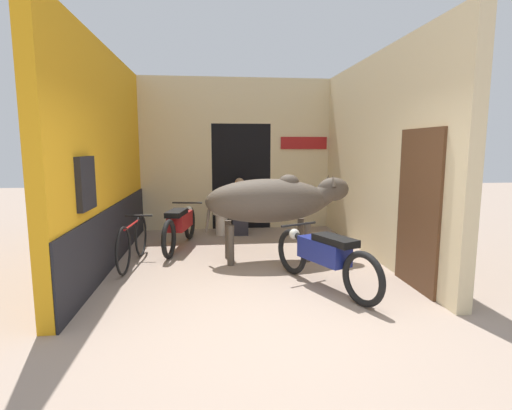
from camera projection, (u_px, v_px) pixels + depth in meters
ground_plane at (267, 325)px, 4.11m from camera, size 30.00×30.00×0.00m
wall_left_shopfront at (105, 162)px, 6.07m from camera, size 0.25×4.97×3.30m
wall_back_with_doorway at (238, 164)px, 9.09m from camera, size 4.15×0.93×3.30m
wall_right_with_door at (378, 159)px, 6.50m from camera, size 0.22×4.97×3.30m
cow at (273, 201)px, 6.36m from camera, size 2.36×0.83×1.39m
motorcycle_near at (324, 255)px, 5.13m from camera, size 0.95×1.89×0.76m
motorcycle_far at (180, 224)px, 7.19m from camera, size 0.62×2.04×0.77m
bicycle at (133, 242)px, 6.18m from camera, size 0.44×1.72×0.71m
shopkeeper_seated at (240, 205)px, 8.30m from camera, size 0.46×0.33×1.18m
plastic_stool at (222, 223)px, 8.29m from camera, size 0.35×0.35×0.47m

